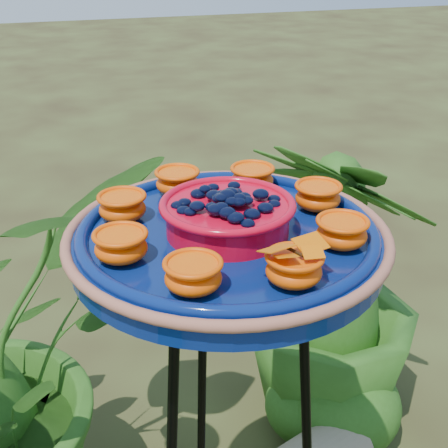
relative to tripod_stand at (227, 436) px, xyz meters
The scene contains 3 objects.
tripod_stand is the anchor object (origin of this frame).
feeder_dish 0.43m from the tripod_stand, 76.05° to the right, with size 0.53×0.53×0.12m.
shrub_back_right 0.81m from the tripod_stand, 49.12° to the left, with size 0.54×0.54×0.96m, color #285516.
Camera 1 is at (-0.28, -0.77, 1.49)m, focal length 50.00 mm.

